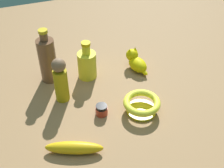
{
  "coord_description": "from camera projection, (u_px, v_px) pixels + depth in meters",
  "views": [
    {
      "loc": [
        -0.32,
        -0.87,
        0.83
      ],
      "look_at": [
        0.0,
        0.0,
        0.06
      ],
      "focal_mm": 48.37,
      "sensor_mm": 36.0,
      "label": 1
    }
  ],
  "objects": [
    {
      "name": "bottle_tall",
      "position": [
        47.0,
        59.0,
        1.26
      ],
      "size": [
        0.07,
        0.07,
        0.24
      ],
      "color": "brown",
      "rests_on": "ground"
    },
    {
      "name": "bottle_short",
      "position": [
        87.0,
        64.0,
        1.3
      ],
      "size": [
        0.08,
        0.08,
        0.17
      ],
      "color": "yellow",
      "rests_on": "ground"
    },
    {
      "name": "cat_figurine",
      "position": [
        136.0,
        61.0,
        1.36
      ],
      "size": [
        0.09,
        0.14,
        0.09
      ],
      "color": "#D2BE07",
      "rests_on": "ground"
    },
    {
      "name": "person_figure_adult",
      "position": [
        61.0,
        80.0,
        1.17
      ],
      "size": [
        0.06,
        0.06,
        0.2
      ],
      "color": "#B59E13",
      "rests_on": "ground"
    },
    {
      "name": "banana",
      "position": [
        74.0,
        148.0,
        1.01
      ],
      "size": [
        0.2,
        0.11,
        0.04
      ],
      "primitive_type": "ellipsoid",
      "rotation": [
        0.0,
        0.0,
        2.77
      ],
      "color": "gold",
      "rests_on": "ground"
    },
    {
      "name": "bowl",
      "position": [
        142.0,
        104.0,
        1.15
      ],
      "size": [
        0.14,
        0.14,
        0.06
      ],
      "color": "gold",
      "rests_on": "ground"
    },
    {
      "name": "nail_polish_jar",
      "position": [
        102.0,
        110.0,
        1.15
      ],
      "size": [
        0.05,
        0.05,
        0.04
      ],
      "color": "#A93321",
      "rests_on": "ground"
    },
    {
      "name": "ground",
      "position": [
        112.0,
        96.0,
        1.24
      ],
      "size": [
        2.0,
        2.0,
        0.0
      ],
      "primitive_type": "plane",
      "color": "#936D47"
    }
  ]
}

